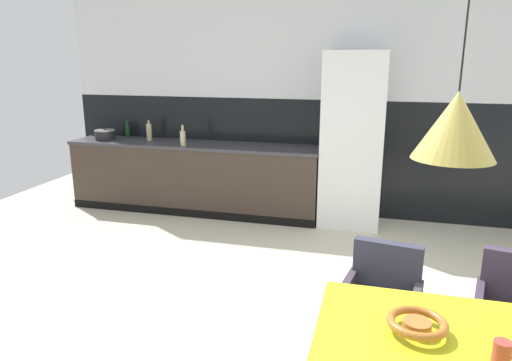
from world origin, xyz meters
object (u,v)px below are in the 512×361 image
at_px(fruit_bowl, 417,324).
at_px(bottle_oil_tall, 128,130).
at_px(mug_white_ceramic, 503,352).
at_px(pendant_lamp_over_table_near, 456,125).
at_px(bottle_wine_green, 149,132).
at_px(armchair_head_of_table, 383,291).
at_px(refrigerator_column, 353,141).
at_px(bottle_spice_small, 183,138).
at_px(cooking_pot, 105,135).

distance_m(fruit_bowl, bottle_oil_tall, 5.21).
xyz_separation_m(mug_white_ceramic, pendant_lamp_over_table_near, (-0.27, 0.16, 0.95)).
bearing_deg(bottle_wine_green, fruit_bowl, -47.90).
bearing_deg(pendant_lamp_over_table_near, armchair_head_of_table, 105.03).
height_order(refrigerator_column, pendant_lamp_over_table_near, pendant_lamp_over_table_near).
bearing_deg(pendant_lamp_over_table_near, refrigerator_column, 100.00).
bearing_deg(bottle_spice_small, mug_white_ceramic, -49.32).
bearing_deg(cooking_pot, bottle_wine_green, 11.81).
bearing_deg(fruit_bowl, armchair_head_of_table, 99.85).
height_order(refrigerator_column, mug_white_ceramic, refrigerator_column).
height_order(armchair_head_of_table, bottle_oil_tall, bottle_oil_tall).
bearing_deg(fruit_bowl, refrigerator_column, 98.76).
xyz_separation_m(fruit_bowl, bottle_wine_green, (-3.26, 3.60, 0.25)).
bearing_deg(cooking_pot, refrigerator_column, 0.96).
xyz_separation_m(fruit_bowl, bottle_spice_small, (-2.64, 3.33, 0.24)).
xyz_separation_m(refrigerator_column, fruit_bowl, (0.54, -3.53, -0.27)).
xyz_separation_m(bottle_wine_green, bottle_spice_small, (0.61, -0.28, -0.01)).
height_order(armchair_head_of_table, pendant_lamp_over_table_near, pendant_lamp_over_table_near).
bearing_deg(refrigerator_column, bottle_wine_green, 178.53).
relative_size(fruit_bowl, cooking_pot, 1.07).
xyz_separation_m(refrigerator_column, bottle_spice_small, (-2.10, -0.21, -0.02)).
bearing_deg(refrigerator_column, pendant_lamp_over_table_near, -80.00).
height_order(armchair_head_of_table, bottle_wine_green, bottle_wine_green).
height_order(mug_white_ceramic, pendant_lamp_over_table_near, pendant_lamp_over_table_near).
distance_m(armchair_head_of_table, bottle_spice_small, 3.56).
height_order(armchair_head_of_table, cooking_pot, cooking_pot).
xyz_separation_m(bottle_oil_tall, bottle_spice_small, (1.00, -0.39, 0.00)).
bearing_deg(armchair_head_of_table, refrigerator_column, -71.57).
height_order(fruit_bowl, pendant_lamp_over_table_near, pendant_lamp_over_table_near).
bearing_deg(mug_white_ceramic, bottle_wine_green, 133.81).
bearing_deg(fruit_bowl, bottle_oil_tall, 134.44).
relative_size(refrigerator_column, bottle_spice_small, 7.79).
relative_size(mug_white_ceramic, bottle_spice_small, 0.46).
distance_m(mug_white_ceramic, bottle_spice_small, 4.59).
height_order(fruit_bowl, bottle_spice_small, bottle_spice_small).
bearing_deg(cooking_pot, bottle_spice_small, -7.15).
bearing_deg(bottle_spice_small, refrigerator_column, 5.64).
height_order(refrigerator_column, bottle_wine_green, refrigerator_column).
xyz_separation_m(armchair_head_of_table, fruit_bowl, (0.15, -0.84, 0.27)).
relative_size(cooking_pot, bottle_oil_tall, 1.14).
xyz_separation_m(refrigerator_column, cooking_pot, (-3.31, -0.06, -0.06)).
distance_m(armchair_head_of_table, bottle_oil_tall, 4.56).
height_order(mug_white_ceramic, cooking_pot, cooking_pot).
distance_m(fruit_bowl, pendant_lamp_over_table_near, 0.96).
height_order(fruit_bowl, bottle_wine_green, bottle_wine_green).
xyz_separation_m(armchair_head_of_table, cooking_pot, (-3.71, 2.64, 0.48)).
distance_m(refrigerator_column, fruit_bowl, 3.59).
bearing_deg(bottle_oil_tall, armchair_head_of_table, -39.44).
bearing_deg(bottle_wine_green, bottle_oil_tall, 163.61).
bearing_deg(refrigerator_column, bottle_spice_small, -174.36).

